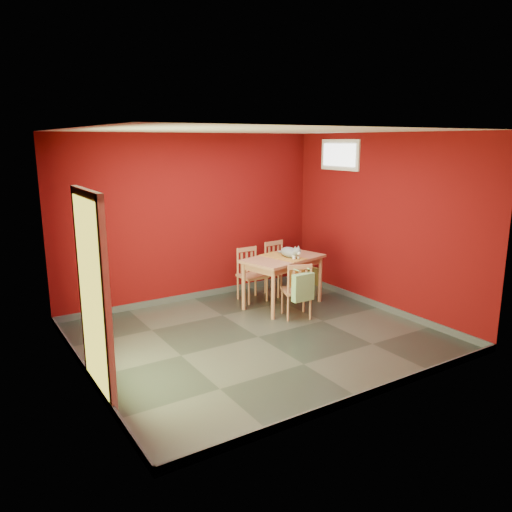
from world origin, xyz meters
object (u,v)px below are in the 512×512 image
picture_frame (312,275)px  tote_bag (303,287)px  dining_table (283,263)px  chair_far_right (279,267)px  chair_near (297,290)px  cat (290,250)px  chair_far_left (251,274)px

picture_frame → tote_bag: bearing=-132.8°
dining_table → chair_far_right: (0.34, 0.60, -0.24)m
chair_near → cat: bearing=66.1°
chair_far_left → cat: cat is taller
chair_far_left → dining_table: bearing=-64.3°
chair_far_right → cat: cat is taller
chair_far_right → picture_frame: size_ratio=2.51×
chair_far_left → chair_near: 1.10m
chair_far_right → chair_near: size_ratio=1.06×
chair_far_right → tote_bag: bearing=-111.0°
chair_far_left → chair_near: size_ratio=1.02×
picture_frame → chair_far_left: bearing=-174.1°
chair_far_left → cat: 0.83m
chair_far_left → chair_far_right: 0.60m
cat → tote_bag: bearing=-124.8°
dining_table → tote_bag: (-0.19, -0.76, -0.17)m
cat → chair_near: bearing=-127.8°
cat → picture_frame: cat is taller
tote_bag → dining_table: bearing=76.2°
chair_far_right → picture_frame: bearing=5.9°
dining_table → chair_far_right: bearing=60.8°
dining_table → chair_near: 0.63m
dining_table → cat: size_ratio=3.20×
tote_bag → picture_frame: (1.34, 1.45, -0.35)m
chair_far_right → cat: size_ratio=2.03×
dining_table → cat: (0.08, -0.05, 0.21)m
tote_bag → cat: cat is taller
tote_bag → cat: bearing=69.0°
cat → chair_far_right: bearing=55.1°
picture_frame → chair_far_right: bearing=-174.1°
dining_table → chair_far_left: (-0.26, 0.54, -0.25)m
dining_table → chair_far_right: size_ratio=1.58×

